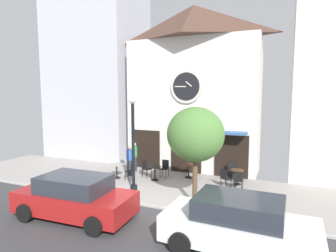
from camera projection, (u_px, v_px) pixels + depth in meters
ground_plane at (142, 205)px, 11.34m from camera, size 24.42×10.66×0.13m
clock_building at (193, 86)px, 16.63m from camera, size 7.70×3.39×9.56m
neighbor_building_left at (98, 68)px, 20.58m from camera, size 6.40×4.61×12.75m
street_lamp at (133, 144)px, 12.49m from camera, size 0.36×0.36×4.39m
street_tree at (195, 135)px, 11.02m from camera, size 2.28×2.05×3.96m
cafe_table_center_right at (117, 168)px, 14.95m from camera, size 0.71×0.71×0.75m
cafe_table_near_curb at (155, 171)px, 14.58m from camera, size 0.64×0.64×0.74m
cafe_table_near_door at (189, 168)px, 15.01m from camera, size 0.70×0.70×0.73m
cafe_table_leftmost at (237, 174)px, 13.89m from camera, size 0.66×0.66×0.74m
cafe_chair_facing_street at (238, 179)px, 13.03m from camera, size 0.40×0.40×0.90m
cafe_chair_near_lamp at (225, 177)px, 13.42m from camera, size 0.55×0.55×0.90m
cafe_chair_curbside at (165, 167)px, 15.24m from camera, size 0.40×0.40×0.90m
cafe_chair_outer at (146, 167)px, 15.20m from camera, size 0.49×0.49×0.90m
cafe_chair_left_end at (131, 170)px, 14.66m from camera, size 0.44×0.44×0.90m
cafe_chair_right_end at (232, 170)px, 14.67m from camera, size 0.52×0.52×0.90m
pedestrian_green at (135, 156)px, 16.32m from camera, size 0.45×0.45×1.67m
pedestrian_blue at (129, 160)px, 15.44m from camera, size 0.44×0.44×1.67m
parked_car_red at (75, 197)px, 10.09m from camera, size 4.37×2.16×1.55m
parked_car_white at (238, 224)px, 7.97m from camera, size 4.35×2.12×1.55m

